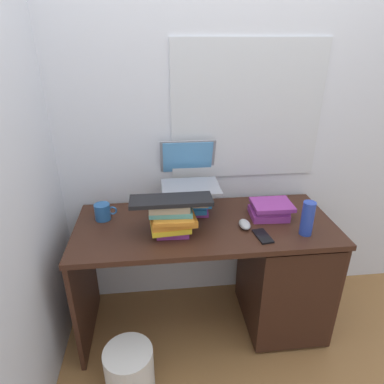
% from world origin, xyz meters
% --- Properties ---
extents(ground_plane, '(6.00, 6.00, 0.00)m').
position_xyz_m(ground_plane, '(0.00, 0.00, 0.00)').
color(ground_plane, olive).
extents(wall_back, '(6.00, 0.06, 2.60)m').
position_xyz_m(wall_back, '(0.00, 0.35, 1.30)').
color(wall_back, silver).
rests_on(wall_back, ground).
extents(wall_left, '(0.05, 6.00, 2.60)m').
position_xyz_m(wall_left, '(-0.87, 0.00, 1.30)').
color(wall_left, silver).
rests_on(wall_left, ground).
extents(desk, '(1.44, 0.61, 0.74)m').
position_xyz_m(desk, '(0.37, -0.02, 0.40)').
color(desk, '#381E14').
rests_on(desk, ground).
extents(book_stack_tall, '(0.23, 0.19, 0.16)m').
position_xyz_m(book_stack_tall, '(-0.07, 0.12, 0.82)').
color(book_stack_tall, '#8C338C').
rests_on(book_stack_tall, desk).
extents(book_stack_keyboard_riser, '(0.25, 0.20, 0.18)m').
position_xyz_m(book_stack_keyboard_riser, '(-0.19, -0.08, 0.83)').
color(book_stack_keyboard_riser, '#8C338C').
rests_on(book_stack_keyboard_riser, desk).
extents(book_stack_side, '(0.24, 0.21, 0.09)m').
position_xyz_m(book_stack_side, '(0.38, 0.04, 0.78)').
color(book_stack_side, '#8C338C').
rests_on(book_stack_side, desk).
extents(laptop, '(0.33, 0.33, 0.24)m').
position_xyz_m(laptop, '(-0.07, 0.20, 0.96)').
color(laptop, gray).
rests_on(laptop, book_stack_tall).
extents(keyboard, '(0.42, 0.14, 0.02)m').
position_xyz_m(keyboard, '(-0.19, -0.09, 0.93)').
color(keyboard, black).
rests_on(keyboard, book_stack_keyboard_riser).
extents(computer_mouse, '(0.06, 0.10, 0.04)m').
position_xyz_m(computer_mouse, '(0.21, -0.07, 0.75)').
color(computer_mouse, '#A5A8AD').
rests_on(computer_mouse, desk).
extents(mug, '(0.13, 0.09, 0.09)m').
position_xyz_m(mug, '(-0.57, 0.11, 0.78)').
color(mug, '#265999').
rests_on(mug, desk).
extents(water_bottle, '(0.07, 0.07, 0.19)m').
position_xyz_m(water_bottle, '(0.51, -0.17, 0.83)').
color(water_bottle, '#263FA5').
rests_on(water_bottle, desk).
extents(cell_phone, '(0.08, 0.14, 0.01)m').
position_xyz_m(cell_phone, '(0.28, -0.17, 0.74)').
color(cell_phone, black).
rests_on(cell_phone, desk).
extents(wastebasket, '(0.25, 0.25, 0.28)m').
position_xyz_m(wastebasket, '(-0.44, -0.42, 0.14)').
color(wastebasket, silver).
rests_on(wastebasket, ground).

